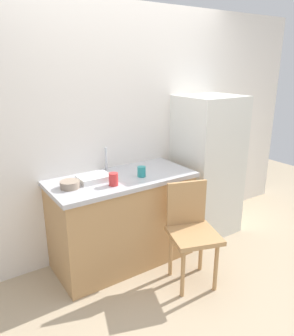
{
  "coord_description": "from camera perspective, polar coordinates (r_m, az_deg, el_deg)",
  "views": [
    {
      "loc": [
        -1.58,
        -1.82,
        1.88
      ],
      "look_at": [
        0.05,
        0.6,
        0.93
      ],
      "focal_mm": 34.86,
      "sensor_mm": 36.0,
      "label": 1
    }
  ],
  "objects": [
    {
      "name": "chair",
      "position": [
        2.9,
        7.7,
        -10.48
      ],
      "size": [
        0.5,
        0.5,
        0.89
      ],
      "rotation": [
        0.0,
        0.0,
        -0.32
      ],
      "color": "tan",
      "rests_on": "ground_plane"
    },
    {
      "name": "faucet",
      "position": [
        3.16,
        -7.17,
        1.6
      ],
      "size": [
        0.02,
        0.02,
        0.22
      ],
      "primitive_type": "cylinder",
      "color": "#B7B7BC",
      "rests_on": "countertop"
    },
    {
      "name": "countertop",
      "position": [
        3.0,
        -4.5,
        -1.85
      ],
      "size": [
        1.34,
        0.64,
        0.04
      ],
      "primitive_type": "cube",
      "color": "#B7B7BC",
      "rests_on": "cabinet_base"
    },
    {
      "name": "ground_plane",
      "position": [
        3.05,
        5.92,
        -19.98
      ],
      "size": [
        8.0,
        8.0,
        0.0
      ],
      "primitive_type": "plane",
      "color": "tan"
    },
    {
      "name": "back_wall",
      "position": [
        3.3,
        -4.57,
        6.27
      ],
      "size": [
        4.8,
        0.1,
        2.41
      ],
      "primitive_type": "cube",
      "color": "white",
      "rests_on": "ground_plane"
    },
    {
      "name": "cup_teal",
      "position": [
        2.97,
        -0.97,
        -0.63
      ],
      "size": [
        0.08,
        0.08,
        0.09
      ],
      "primitive_type": "cylinder",
      "color": "teal",
      "rests_on": "countertop"
    },
    {
      "name": "refrigerator",
      "position": [
        3.68,
        10.49,
        0.29
      ],
      "size": [
        0.64,
        0.56,
        1.54
      ],
      "primitive_type": "cube",
      "color": "silver",
      "rests_on": "ground_plane"
    },
    {
      "name": "cup_red",
      "position": [
        2.77,
        -5.88,
        -1.97
      ],
      "size": [
        0.08,
        0.08,
        0.11
      ],
      "primitive_type": "cylinder",
      "color": "red",
      "rests_on": "countertop"
    },
    {
      "name": "terracotta_bowl",
      "position": [
        2.78,
        -13.35,
        -2.82
      ],
      "size": [
        0.16,
        0.16,
        0.06
      ],
      "primitive_type": "cylinder",
      "color": "gray",
      "rests_on": "countertop"
    },
    {
      "name": "cabinet_base",
      "position": [
        3.18,
        -4.31,
        -9.29
      ],
      "size": [
        1.3,
        0.6,
        0.84
      ],
      "primitive_type": "cube",
      "color": "tan",
      "rests_on": "ground_plane"
    },
    {
      "name": "dish_tray",
      "position": [
        2.91,
        -9.23,
        -1.76
      ],
      "size": [
        0.28,
        0.2,
        0.05
      ],
      "primitive_type": "cube",
      "color": "white",
      "rests_on": "countertop"
    }
  ]
}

